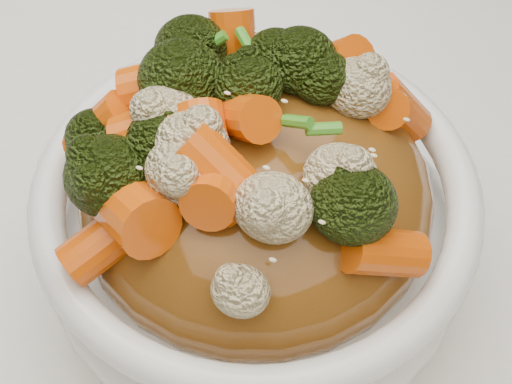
% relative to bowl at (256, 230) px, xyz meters
% --- Properties ---
extents(tablecloth, '(1.20, 0.80, 0.04)m').
position_rel_bowl_xyz_m(tablecloth, '(0.01, -0.05, -0.06)').
color(tablecloth, white).
rests_on(tablecloth, dining_table).
extents(bowl, '(0.28, 0.28, 0.09)m').
position_rel_bowl_xyz_m(bowl, '(0.00, 0.00, 0.00)').
color(bowl, white).
rests_on(bowl, tablecloth).
extents(sauce_base, '(0.22, 0.22, 0.10)m').
position_rel_bowl_xyz_m(sauce_base, '(0.00, 0.00, 0.03)').
color(sauce_base, brown).
rests_on(sauce_base, bowl).
extents(carrots, '(0.22, 0.22, 0.05)m').
position_rel_bowl_xyz_m(carrots, '(0.00, 0.00, 0.09)').
color(carrots, '#D24E06').
rests_on(carrots, sauce_base).
extents(broccoli, '(0.22, 0.22, 0.04)m').
position_rel_bowl_xyz_m(broccoli, '(0.00, 0.00, 0.09)').
color(broccoli, black).
rests_on(broccoli, sauce_base).
extents(cauliflower, '(0.22, 0.22, 0.04)m').
position_rel_bowl_xyz_m(cauliflower, '(0.00, 0.00, 0.09)').
color(cauliflower, beige).
rests_on(cauliflower, sauce_base).
extents(scallions, '(0.17, 0.17, 0.02)m').
position_rel_bowl_xyz_m(scallions, '(0.00, 0.00, 0.09)').
color(scallions, '#39851E').
rests_on(scallions, sauce_base).
extents(sesame_seeds, '(0.20, 0.20, 0.01)m').
position_rel_bowl_xyz_m(sesame_seeds, '(0.00, 0.00, 0.09)').
color(sesame_seeds, beige).
rests_on(sesame_seeds, sauce_base).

